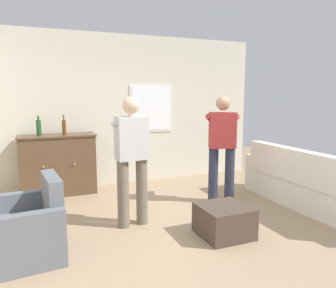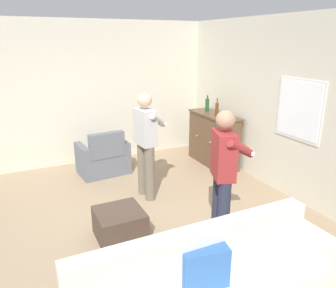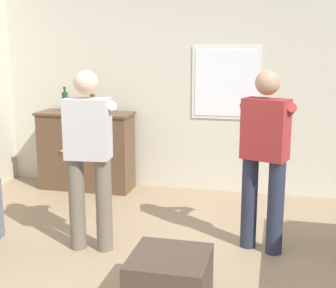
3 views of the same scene
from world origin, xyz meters
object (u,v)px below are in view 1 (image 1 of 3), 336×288
sideboard_cabinet (58,165)px  ottoman (224,221)px  person_standing_left (132,155)px  bottle_liquor_amber (39,127)px  person_standing_right (222,144)px  armchair (32,229)px  couch (311,188)px  bottle_wine_green (64,127)px

sideboard_cabinet → ottoman: sideboard_cabinet is taller
person_standing_left → sideboard_cabinet: bearing=113.9°
bottle_liquor_amber → person_standing_left: person_standing_left is taller
bottle_liquor_amber → person_standing_left: bearing=-59.1°
sideboard_cabinet → bottle_liquor_amber: size_ratio=3.87×
ottoman → person_standing_right: (0.64, 1.10, 0.75)m
person_standing_left → person_standing_right: bearing=12.5°
armchair → bottle_liquor_amber: bottle_liquor_amber is taller
armchair → person_standing_right: person_standing_right is taller
ottoman → sideboard_cabinet: bearing=124.2°
couch → bottle_wine_green: 4.02m
person_standing_right → sideboard_cabinet: bearing=148.8°
couch → armchair: couch is taller
person_standing_left → person_standing_right: 1.60m
armchair → person_standing_left: bearing=17.0°
person_standing_right → ottoman: bearing=-120.1°
couch → person_standing_left: bearing=168.8°
sideboard_cabinet → person_standing_right: person_standing_right is taller
couch → ottoman: size_ratio=4.52×
sideboard_cabinet → armchair: bearing=-101.7°
sideboard_cabinet → person_standing_left: 1.98m
sideboard_cabinet → ottoman: 3.06m
bottle_liquor_amber → person_standing_right: person_standing_right is taller
armchair → bottle_liquor_amber: size_ratio=2.88×
bottle_wine_green → person_standing_left: bearing=-69.1°
couch → person_standing_left: size_ratio=1.56×
couch → sideboard_cabinet: (-3.36, 2.27, 0.18)m
bottle_liquor_amber → person_standing_left: size_ratio=0.19×
armchair → bottle_wine_green: size_ratio=2.81×
armchair → bottle_wine_green: bearing=75.0°
bottle_liquor_amber → ottoman: 3.35m
couch → person_standing_right: size_ratio=1.56×
bottle_wine_green → person_standing_left: 1.86m
ottoman → person_standing_left: person_standing_left is taller
ottoman → person_standing_right: size_ratio=0.35×
bottle_wine_green → person_standing_left: person_standing_left is taller
bottle_wine_green → person_standing_right: 2.63m
sideboard_cabinet → ottoman: bearing=-55.8°
sideboard_cabinet → couch: bearing=-34.1°
couch → armchair: 3.81m
couch → bottle_liquor_amber: bottle_liquor_amber is taller
couch → person_standing_right: bearing=139.9°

